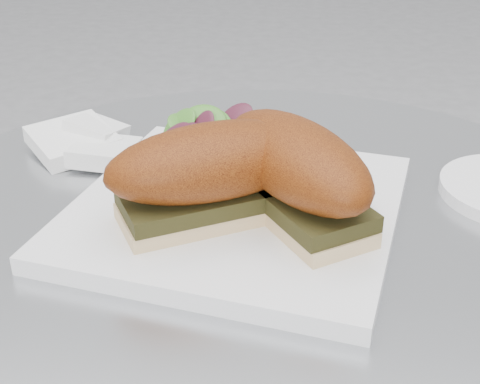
# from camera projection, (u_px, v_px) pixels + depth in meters

# --- Properties ---
(plate) EXTENTS (0.32, 0.32, 0.02)m
(plate) POSITION_uv_depth(u_px,v_px,m) (236.00, 209.00, 0.59)
(plate) COLOR white
(plate) RESTS_ON table
(sandwich_left) EXTENTS (0.20, 0.16, 0.08)m
(sandwich_left) POSITION_uv_depth(u_px,v_px,m) (215.00, 171.00, 0.54)
(sandwich_left) COLOR #CEB880
(sandwich_left) RESTS_ON plate
(sandwich_right) EXTENTS (0.17, 0.19, 0.08)m
(sandwich_right) POSITION_uv_depth(u_px,v_px,m) (295.00, 169.00, 0.54)
(sandwich_right) COLOR #CEB880
(sandwich_right) RESTS_ON plate
(salad) EXTENTS (0.10, 0.10, 0.05)m
(salad) POSITION_uv_depth(u_px,v_px,m) (197.00, 136.00, 0.65)
(salad) COLOR #3A822A
(salad) RESTS_ON plate
(napkin) EXTENTS (0.14, 0.14, 0.02)m
(napkin) POSITION_uv_depth(u_px,v_px,m) (89.00, 149.00, 0.70)
(napkin) COLOR white
(napkin) RESTS_ON table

